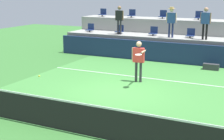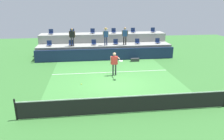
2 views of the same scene
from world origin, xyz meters
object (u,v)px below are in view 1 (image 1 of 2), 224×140
at_px(spectator_with_hat, 171,19).
at_px(equipment_bag, 211,67).
at_px(stadium_chair_lower_mid_right, 191,34).
at_px(spectator_in_white, 206,20).
at_px(stadium_chair_upper_mid_right, 199,16).
at_px(stadium_chair_upper_mid_left, 163,15).
at_px(stadium_chair_lower_left, 120,30).
at_px(stadium_chair_upper_far_left, 103,13).
at_px(stadium_chair_lower_far_left, 90,28).
at_px(stadium_chair_upper_left, 132,14).
at_px(stadium_chair_lower_mid_left, 154,32).
at_px(tennis_player, 139,57).
at_px(spectator_in_grey, 119,17).
at_px(tennis_ball, 39,76).

height_order(spectator_with_hat, equipment_bag, spectator_with_hat).
distance_m(stadium_chair_lower_mid_right, spectator_in_white, 1.22).
bearing_deg(spectator_in_white, stadium_chair_upper_mid_right, 110.00).
bearing_deg(equipment_bag, stadium_chair_upper_mid_left, 134.40).
relative_size(stadium_chair_upper_mid_right, spectator_with_hat, 0.31).
height_order(stadium_chair_lower_left, stadium_chair_upper_mid_right, stadium_chair_upper_mid_right).
bearing_deg(stadium_chair_upper_far_left, stadium_chair_lower_far_left, -89.15).
distance_m(stadium_chair_lower_mid_right, stadium_chair_upper_left, 4.71).
bearing_deg(stadium_chair_lower_mid_left, stadium_chair_lower_mid_right, 0.00).
relative_size(stadium_chair_lower_far_left, stadium_chair_upper_mid_right, 1.00).
distance_m(stadium_chair_lower_far_left, stadium_chair_lower_left, 2.06).
bearing_deg(stadium_chair_lower_left, stadium_chair_lower_mid_left, 0.00).
bearing_deg(stadium_chair_lower_mid_right, stadium_chair_lower_far_left, 180.00).
xyz_separation_m(stadium_chair_upper_left, stadium_chair_upper_mid_left, (2.10, 0.00, 0.00)).
xyz_separation_m(tennis_player, spectator_in_grey, (-3.27, 5.23, 1.19)).
bearing_deg(stadium_chair_upper_mid_left, spectator_in_grey, -132.34).
bearing_deg(tennis_player, equipment_bag, 56.52).
bearing_deg(stadium_chair_lower_mid_right, stadium_chair_lower_left, 180.00).
bearing_deg(stadium_chair_upper_left, stadium_chair_upper_mid_right, 0.00).
distance_m(tennis_ball, equipment_bag, 8.70).
xyz_separation_m(stadium_chair_lower_far_left, tennis_player, (5.47, -5.61, -0.39)).
relative_size(stadium_chair_upper_mid_left, tennis_player, 0.30).
distance_m(spectator_with_hat, equipment_bag, 3.67).
relative_size(stadium_chair_lower_mid_right, stadium_chair_upper_mid_left, 1.00).
height_order(stadium_chair_upper_mid_left, equipment_bag, stadium_chair_upper_mid_left).
relative_size(stadium_chair_lower_mid_right, spectator_in_grey, 0.31).
distance_m(stadium_chair_lower_far_left, stadium_chair_upper_mid_left, 4.64).
distance_m(stadium_chair_lower_far_left, spectator_with_hat, 5.42).
distance_m(tennis_player, equipment_bag, 4.47).
height_order(stadium_chair_lower_mid_left, stadium_chair_upper_far_left, stadium_chair_upper_far_left).
distance_m(stadium_chair_lower_far_left, equipment_bag, 8.23).
bearing_deg(stadium_chair_lower_mid_right, spectator_in_white, -24.81).
relative_size(stadium_chair_upper_left, tennis_player, 0.30).
height_order(stadium_chair_lower_far_left, spectator_in_grey, spectator_in_grey).
distance_m(stadium_chair_upper_mid_left, spectator_in_grey, 2.95).
xyz_separation_m(stadium_chair_lower_mid_right, stadium_chair_upper_left, (-4.27, 1.80, 0.85)).
bearing_deg(stadium_chair_lower_mid_right, spectator_in_grey, -174.73).
height_order(stadium_chair_lower_mid_right, equipment_bag, stadium_chair_lower_mid_right).
distance_m(stadium_chair_lower_left, stadium_chair_upper_mid_left, 2.92).
xyz_separation_m(stadium_chair_upper_far_left, tennis_player, (5.50, -7.41, -1.24)).
bearing_deg(stadium_chair_upper_mid_left, spectator_in_white, -36.01).
bearing_deg(stadium_chair_upper_mid_left, equipment_bag, -45.60).
xyz_separation_m(stadium_chair_lower_mid_left, stadium_chair_upper_far_left, (-4.24, 1.80, 0.85)).
height_order(stadium_chair_lower_mid_left, stadium_chair_upper_mid_right, stadium_chair_upper_mid_right).
bearing_deg(stadium_chair_lower_mid_left, spectator_in_white, -7.34).
bearing_deg(spectator_in_white, stadium_chair_lower_far_left, 176.95).
distance_m(stadium_chair_upper_left, equipment_bag, 7.24).
height_order(stadium_chair_lower_far_left, spectator_with_hat, spectator_with_hat).
relative_size(stadium_chair_lower_left, spectator_in_grey, 0.31).
distance_m(stadium_chair_upper_left, spectator_with_hat, 3.92).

